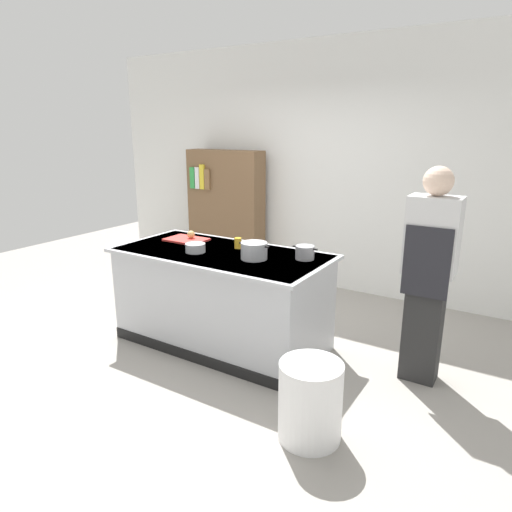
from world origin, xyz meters
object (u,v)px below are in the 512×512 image
at_px(mixing_bowl, 195,248).
at_px(person_chef, 429,272).
at_px(stock_pot, 254,251).
at_px(sauce_pan, 305,252).
at_px(juice_cup, 238,243).
at_px(bookshelf, 226,213).
at_px(onion, 191,234).
at_px(trash_bin, 310,401).

xyz_separation_m(mixing_bowl, person_chef, (1.93, 0.46, -0.03)).
bearing_deg(stock_pot, sauce_pan, 31.25).
relative_size(juice_cup, bookshelf, 0.06).
relative_size(stock_pot, person_chef, 0.17).
xyz_separation_m(juice_cup, person_chef, (1.68, 0.14, -0.04)).
xyz_separation_m(stock_pot, mixing_bowl, (-0.57, -0.09, -0.03)).
height_order(mixing_bowl, bookshelf, bookshelf).
height_order(mixing_bowl, juice_cup, juice_cup).
relative_size(stock_pot, sauce_pan, 1.28).
xyz_separation_m(mixing_bowl, juice_cup, (0.25, 0.31, 0.01)).
bearing_deg(person_chef, stock_pot, 119.50).
relative_size(mixing_bowl, juice_cup, 1.81).
relative_size(onion, trash_bin, 0.14).
distance_m(onion, trash_bin, 2.20).
relative_size(onion, sauce_pan, 0.33).
height_order(juice_cup, person_chef, person_chef).
height_order(sauce_pan, person_chef, person_chef).
bearing_deg(mixing_bowl, juice_cup, 51.49).
height_order(sauce_pan, mixing_bowl, sauce_pan).
bearing_deg(onion, stock_pot, -14.99).
bearing_deg(trash_bin, stock_pot, 139.73).
relative_size(onion, bookshelf, 0.04).
distance_m(sauce_pan, mixing_bowl, 0.99).
relative_size(person_chef, bookshelf, 1.01).
xyz_separation_m(sauce_pan, juice_cup, (-0.69, -0.00, -0.01)).
height_order(sauce_pan, trash_bin, sauce_pan).
bearing_deg(bookshelf, person_chef, -26.28).
relative_size(sauce_pan, bookshelf, 0.13).
xyz_separation_m(onion, mixing_bowl, (0.33, -0.33, -0.02)).
bearing_deg(sauce_pan, stock_pot, -148.75).
xyz_separation_m(onion, trash_bin, (1.82, -1.02, -0.69)).
height_order(stock_pot, bookshelf, bookshelf).
relative_size(onion, mixing_bowl, 0.42).
height_order(onion, mixing_bowl, onion).
xyz_separation_m(trash_bin, person_chef, (0.43, 1.15, 0.64)).
bearing_deg(juice_cup, onion, 178.17).
xyz_separation_m(stock_pot, sauce_pan, (0.37, 0.23, -0.01)).
xyz_separation_m(juice_cup, trash_bin, (1.24, -1.01, -0.68)).
bearing_deg(juice_cup, mixing_bowl, -128.51).
bearing_deg(juice_cup, trash_bin, -38.98).
bearing_deg(onion, sauce_pan, -0.65).
bearing_deg(mixing_bowl, trash_bin, -24.83).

